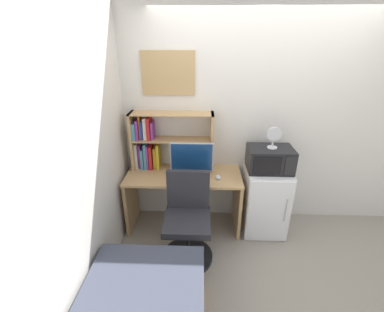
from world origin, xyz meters
The scene contains 13 objects.
wall_back centered at (0.40, 0.02, 1.30)m, with size 6.40×0.04×2.60m, color silver.
wall_left centered at (-1.62, -1.60, 1.30)m, with size 0.04×4.40×2.60m, color silver.
desk centered at (-0.88, -0.29, 0.52)m, with size 1.34×0.57×0.74m.
hutch_bookshelf centered at (-1.19, -0.11, 1.08)m, with size 0.97×0.23×0.69m.
monitor centered at (-0.78, -0.33, 0.95)m, with size 0.48×0.19×0.41m.
keyboard centered at (-0.80, -0.40, 0.75)m, with size 0.39×0.16×0.02m, color #333338.
computer_mouse centered at (-0.48, -0.37, 0.75)m, with size 0.06×0.10×0.03m, color silver.
mini_fridge centered at (0.10, -0.30, 0.41)m, with size 0.50×0.52×0.82m.
microwave centered at (0.10, -0.30, 0.95)m, with size 0.49×0.35×0.27m.
desk_fan centered at (0.11, -0.30, 1.22)m, with size 0.16×0.11×0.24m.
desk_chair centered at (-0.81, -0.77, 0.41)m, with size 0.54×0.54×0.95m.
bed centered at (-1.10, -1.60, 0.23)m, with size 0.96×0.90×0.47m.
wall_corkboard centered at (-1.05, -0.01, 1.84)m, with size 0.59×0.02×0.47m, color tan.
Camera 1 is at (-0.68, -2.99, 2.16)m, focal length 24.34 mm.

